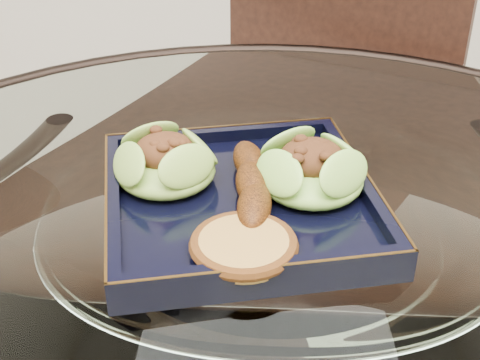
{
  "coord_description": "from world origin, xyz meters",
  "views": [
    {
      "loc": [
        -0.01,
        -0.52,
        1.15
      ],
      "look_at": [
        -0.03,
        0.06,
        0.8
      ],
      "focal_mm": 50.0,
      "sensor_mm": 36.0,
      "label": 1
    }
  ],
  "objects": [
    {
      "name": "roasted_plantain",
      "position": [
        -0.02,
        0.06,
        0.8
      ],
      "size": [
        0.04,
        0.16,
        0.03
      ],
      "primitive_type": "ellipsoid",
      "rotation": [
        0.0,
        0.0,
        1.65
      ],
      "color": "#5C2A09",
      "rests_on": "navy_plate"
    },
    {
      "name": "lettuce_wrap_left",
      "position": [
        -0.11,
        0.09,
        0.8
      ],
      "size": [
        0.12,
        0.12,
        0.04
      ],
      "primitive_type": "ellipsoid",
      "rotation": [
        0.0,
        0.0,
        0.18
      ],
      "color": "#5B8F29",
      "rests_on": "navy_plate"
    },
    {
      "name": "crumb_patty",
      "position": [
        -0.03,
        -0.04,
        0.79
      ],
      "size": [
        0.1,
        0.1,
        0.02
      ],
      "primitive_type": "cylinder",
      "rotation": [
        0.0,
        0.0,
        0.19
      ],
      "color": "#AE813A",
      "rests_on": "navy_plate"
    },
    {
      "name": "navy_plate",
      "position": [
        -0.03,
        0.06,
        0.77
      ],
      "size": [
        0.32,
        0.32,
        0.02
      ],
      "primitive_type": "cube",
      "rotation": [
        0.0,
        0.0,
        0.2
      ],
      "color": "black",
      "rests_on": "dining_table"
    },
    {
      "name": "dining_chair",
      "position": [
        0.08,
        0.5,
        0.57
      ],
      "size": [
        0.59,
        0.59,
        1.02
      ],
      "rotation": [
        0.0,
        0.0,
        -0.43
      ],
      "color": "black",
      "rests_on": "ground"
    },
    {
      "name": "lettuce_wrap_right",
      "position": [
        0.04,
        0.08,
        0.8
      ],
      "size": [
        0.13,
        0.13,
        0.04
      ],
      "primitive_type": "ellipsoid",
      "rotation": [
        0.0,
        0.0,
        0.26
      ],
      "color": "#5CAA31",
      "rests_on": "navy_plate"
    }
  ]
}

